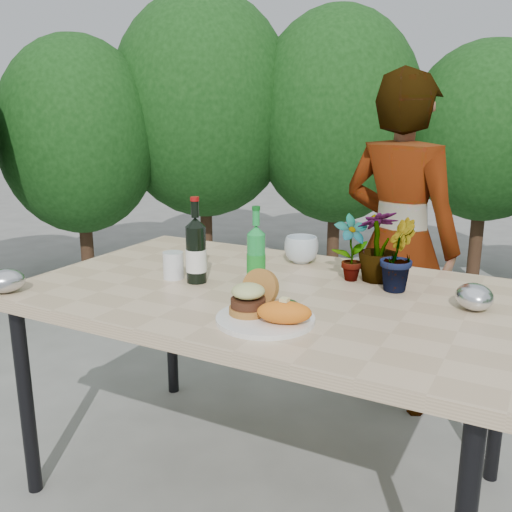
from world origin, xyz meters
The scene contains 18 objects.
ground centered at (0.00, 0.00, 0.00)m, with size 80.00×80.00×0.00m, color slate.
patio_table centered at (0.00, 0.00, 0.69)m, with size 1.60×1.00×0.75m.
shrub_hedge centered at (-0.24, 1.69, 1.18)m, with size 6.93×4.99×2.25m.
dinner_plate centered at (0.13, -0.28, 0.76)m, with size 0.28×0.28×0.01m, color white.
burger_stack centered at (0.08, -0.26, 0.81)m, with size 0.11×0.16×0.11m.
sweet_potato centered at (0.20, -0.30, 0.80)m, with size 0.15×0.08×0.06m, color orange.
grilled_veg centered at (0.15, -0.18, 0.78)m, with size 0.08×0.05×0.03m.
wine_bottle centered at (-0.25, -0.05, 0.86)m, with size 0.07×0.07×0.30m.
sparkling_water centered at (-0.06, 0.03, 0.85)m, with size 0.06×0.06×0.27m.
plastic_cup centered at (-0.34, -0.05, 0.80)m, with size 0.07×0.07×0.10m, color silver.
seedling_left centered at (0.21, 0.22, 0.87)m, with size 0.12×0.08×0.23m, color #23551D.
seedling_mid centered at (0.38, 0.19, 0.87)m, with size 0.13×0.11×0.24m, color #25591E.
seedling_right centered at (0.29, 0.26, 0.87)m, with size 0.14×0.14×0.25m, color #2C6021.
blue_bowl centered at (-0.03, 0.36, 0.80)m, with size 0.13×0.13×0.10m, color silver.
foil_packet_left centered at (-0.74, -0.44, 0.79)m, with size 0.13×0.11×0.08m, color #B2B5B9.
foil_packet_right centered at (0.64, 0.11, 0.79)m, with size 0.13×0.11×0.08m, color silver.
person centered at (0.23, 0.84, 0.75)m, with size 0.55×0.36×1.50m, color #955B4A.
terracotta_pot centered at (-1.38, 2.00, 0.07)m, with size 0.17×0.17×0.14m.
Camera 1 is at (0.82, -1.62, 1.33)m, focal length 40.00 mm.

